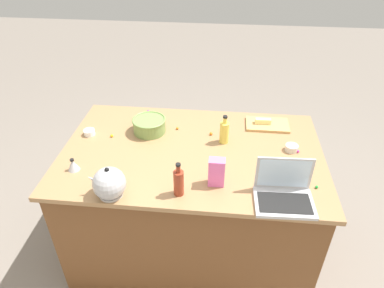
{
  "coord_description": "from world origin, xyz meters",
  "views": [
    {
      "loc": [
        -0.19,
        1.8,
        2.21
      ],
      "look_at": [
        0.0,
        0.0,
        0.95
      ],
      "focal_mm": 32.6,
      "sensor_mm": 36.0,
      "label": 1
    }
  ],
  "objects_px": {
    "butter_stick_left": "(263,121)",
    "candy_bag": "(217,172)",
    "mixing_bowl_large": "(149,125)",
    "kettle": "(109,184)",
    "kitchen_timer": "(73,165)",
    "ramekin_small": "(292,148)",
    "cutting_board": "(267,125)",
    "bottle_oil": "(224,132)",
    "bottle_soy": "(179,182)",
    "laptop": "(284,193)",
    "ramekin_medium": "(89,132)"
  },
  "relations": [
    {
      "from": "laptop",
      "to": "kitchen_timer",
      "type": "height_order",
      "value": "laptop"
    },
    {
      "from": "bottle_soy",
      "to": "kettle",
      "type": "bearing_deg",
      "value": 7.27
    },
    {
      "from": "mixing_bowl_large",
      "to": "kettle",
      "type": "xyz_separation_m",
      "value": [
        0.08,
        0.65,
        0.03
      ]
    },
    {
      "from": "cutting_board",
      "to": "butter_stick_left",
      "type": "distance_m",
      "value": 0.04
    },
    {
      "from": "kettle",
      "to": "ramekin_medium",
      "type": "relative_size",
      "value": 2.84
    },
    {
      "from": "bottle_oil",
      "to": "butter_stick_left",
      "type": "bearing_deg",
      "value": -138.79
    },
    {
      "from": "cutting_board",
      "to": "butter_stick_left",
      "type": "bearing_deg",
      "value": 0.0
    },
    {
      "from": "cutting_board",
      "to": "butter_stick_left",
      "type": "height_order",
      "value": "butter_stick_left"
    },
    {
      "from": "mixing_bowl_large",
      "to": "butter_stick_left",
      "type": "distance_m",
      "value": 0.8
    },
    {
      "from": "ramekin_small",
      "to": "butter_stick_left",
      "type": "bearing_deg",
      "value": -60.31
    },
    {
      "from": "kettle",
      "to": "cutting_board",
      "type": "distance_m",
      "value": 1.21
    },
    {
      "from": "kettle",
      "to": "laptop",
      "type": "bearing_deg",
      "value": -176.21
    },
    {
      "from": "kettle",
      "to": "kitchen_timer",
      "type": "relative_size",
      "value": 2.77
    },
    {
      "from": "mixing_bowl_large",
      "to": "cutting_board",
      "type": "height_order",
      "value": "mixing_bowl_large"
    },
    {
      "from": "cutting_board",
      "to": "ramekin_medium",
      "type": "xyz_separation_m",
      "value": [
        1.22,
        0.24,
        0.01
      ]
    },
    {
      "from": "mixing_bowl_large",
      "to": "cutting_board",
      "type": "bearing_deg",
      "value": -168.82
    },
    {
      "from": "laptop",
      "to": "mixing_bowl_large",
      "type": "bearing_deg",
      "value": -34.63
    },
    {
      "from": "mixing_bowl_large",
      "to": "ramekin_small",
      "type": "bearing_deg",
      "value": 172.36
    },
    {
      "from": "cutting_board",
      "to": "kitchen_timer",
      "type": "bearing_deg",
      "value": 27.7
    },
    {
      "from": "mixing_bowl_large",
      "to": "ramekin_small",
      "type": "height_order",
      "value": "mixing_bowl_large"
    },
    {
      "from": "bottle_oil",
      "to": "candy_bag",
      "type": "xyz_separation_m",
      "value": [
        0.03,
        0.42,
        0.01
      ]
    },
    {
      "from": "mixing_bowl_large",
      "to": "candy_bag",
      "type": "xyz_separation_m",
      "value": [
        -0.48,
        0.5,
        0.03
      ]
    },
    {
      "from": "laptop",
      "to": "bottle_soy",
      "type": "relative_size",
      "value": 1.54
    },
    {
      "from": "laptop",
      "to": "ramekin_medium",
      "type": "bearing_deg",
      "value": -21.92
    },
    {
      "from": "cutting_board",
      "to": "candy_bag",
      "type": "bearing_deg",
      "value": 63.15
    },
    {
      "from": "cutting_board",
      "to": "bottle_soy",
      "type": "bearing_deg",
      "value": 55.06
    },
    {
      "from": "butter_stick_left",
      "to": "candy_bag",
      "type": "bearing_deg",
      "value": 65.49
    },
    {
      "from": "mixing_bowl_large",
      "to": "bottle_oil",
      "type": "bearing_deg",
      "value": 171.78
    },
    {
      "from": "cutting_board",
      "to": "kitchen_timer",
      "type": "distance_m",
      "value": 1.33
    },
    {
      "from": "kettle",
      "to": "cutting_board",
      "type": "xyz_separation_m",
      "value": [
        -0.9,
        -0.81,
        -0.07
      ]
    },
    {
      "from": "bottle_oil",
      "to": "cutting_board",
      "type": "distance_m",
      "value": 0.39
    },
    {
      "from": "cutting_board",
      "to": "ramekin_medium",
      "type": "distance_m",
      "value": 1.24
    },
    {
      "from": "laptop",
      "to": "cutting_board",
      "type": "distance_m",
      "value": 0.75
    },
    {
      "from": "mixing_bowl_large",
      "to": "ramekin_small",
      "type": "relative_size",
      "value": 2.86
    },
    {
      "from": "ramekin_medium",
      "to": "candy_bag",
      "type": "height_order",
      "value": "candy_bag"
    },
    {
      "from": "butter_stick_left",
      "to": "ramekin_small",
      "type": "relative_size",
      "value": 1.36
    },
    {
      "from": "bottle_soy",
      "to": "ramekin_medium",
      "type": "xyz_separation_m",
      "value": [
        0.69,
        -0.52,
        -0.06
      ]
    },
    {
      "from": "mixing_bowl_large",
      "to": "bottle_soy",
      "type": "distance_m",
      "value": 0.66
    },
    {
      "from": "bottle_oil",
      "to": "kettle",
      "type": "xyz_separation_m",
      "value": [
        0.6,
        0.57,
        -0.0
      ]
    },
    {
      "from": "candy_bag",
      "to": "kitchen_timer",
      "type": "bearing_deg",
      "value": -2.63
    },
    {
      "from": "kettle",
      "to": "kitchen_timer",
      "type": "distance_m",
      "value": 0.34
    },
    {
      "from": "laptop",
      "to": "cutting_board",
      "type": "bearing_deg",
      "value": -87.75
    },
    {
      "from": "kitchen_timer",
      "to": "candy_bag",
      "type": "height_order",
      "value": "candy_bag"
    },
    {
      "from": "bottle_soy",
      "to": "candy_bag",
      "type": "distance_m",
      "value": 0.22
    },
    {
      "from": "mixing_bowl_large",
      "to": "kettle",
      "type": "height_order",
      "value": "kettle"
    },
    {
      "from": "candy_bag",
      "to": "butter_stick_left",
      "type": "bearing_deg",
      "value": -114.51
    },
    {
      "from": "laptop",
      "to": "butter_stick_left",
      "type": "distance_m",
      "value": 0.75
    },
    {
      "from": "cutting_board",
      "to": "butter_stick_left",
      "type": "xyz_separation_m",
      "value": [
        0.03,
        0.0,
        0.03
      ]
    },
    {
      "from": "bottle_oil",
      "to": "candy_bag",
      "type": "distance_m",
      "value": 0.42
    },
    {
      "from": "mixing_bowl_large",
      "to": "candy_bag",
      "type": "distance_m",
      "value": 0.69
    }
  ]
}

